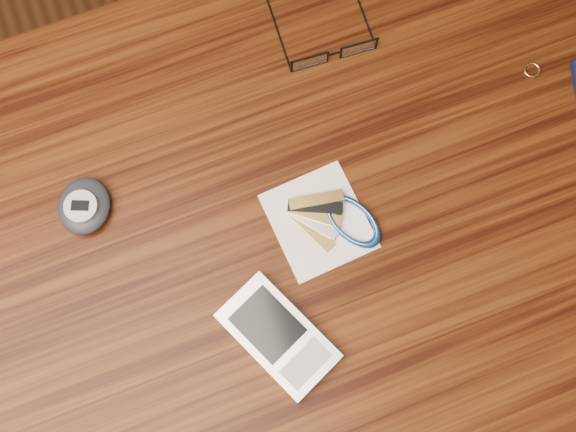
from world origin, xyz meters
The scene contains 7 objects.
ground centered at (0.00, 0.00, 0.00)m, with size 3.80×3.80×0.00m, color #472814.
desk centered at (0.00, 0.00, 0.65)m, with size 1.00×0.70×0.75m.
eyeglasses centered at (0.18, 0.19, 0.76)m, with size 0.11×0.12×0.02m.
gold_ring centered at (0.39, 0.09, 0.75)m, with size 0.02×0.02×0.00m, color tan.
pda_phone centered at (0.01, -0.09, 0.76)m, with size 0.11×0.14×0.02m.
pedometer centered at (-0.14, 0.12, 0.76)m, with size 0.08×0.08×0.03m.
notepad_keys centered at (0.11, 0.00, 0.75)m, with size 0.13×0.12×0.01m.
Camera 1 is at (-0.01, -0.17, 1.51)m, focal length 45.00 mm.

